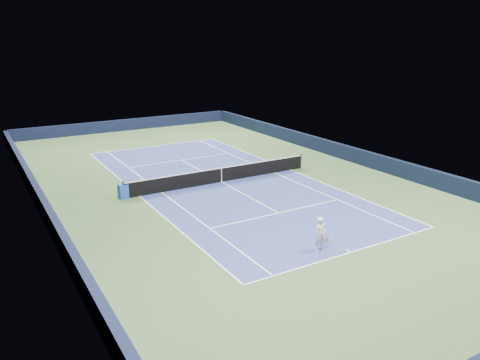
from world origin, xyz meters
TOP-DOWN VIEW (x-y plane):
  - ground at (0.00, 0.00)m, footprint 40.00×40.00m
  - wall_far at (0.00, 19.82)m, footprint 22.00×0.35m
  - wall_right at (10.82, 0.00)m, footprint 0.35×40.00m
  - wall_left at (-10.82, 0.00)m, footprint 0.35×40.00m
  - court_surface at (0.00, 0.00)m, footprint 10.97×23.77m
  - baseline_far at (0.00, 11.88)m, footprint 10.97×0.08m
  - baseline_near at (0.00, -11.88)m, footprint 10.97×0.08m
  - sideline_doubles_right at (5.49, 0.00)m, footprint 0.08×23.77m
  - sideline_doubles_left at (-5.49, 0.00)m, footprint 0.08×23.77m
  - sideline_singles_right at (4.12, 0.00)m, footprint 0.08×23.77m
  - sideline_singles_left at (-4.12, 0.00)m, footprint 0.08×23.77m
  - service_line_far at (0.00, 6.40)m, footprint 8.23×0.08m
  - service_line_near at (0.00, -6.40)m, footprint 8.23×0.08m
  - center_service_line at (0.00, 0.00)m, footprint 0.08×12.80m
  - center_mark_far at (0.00, 11.73)m, footprint 0.08×0.30m
  - center_mark_near at (0.00, -11.73)m, footprint 0.08×0.30m
  - tennis_net at (0.00, 0.00)m, footprint 12.90×0.10m
  - sponsor_cube at (-6.40, 0.14)m, footprint 0.59×0.52m
  - tennis_player at (-1.05, -11.03)m, footprint 0.76×1.25m

SIDE VIEW (x-z plane):
  - ground at x=0.00m, z-range 0.00..0.00m
  - court_surface at x=0.00m, z-range 0.00..0.01m
  - baseline_far at x=0.00m, z-range 0.01..0.01m
  - baseline_near at x=0.00m, z-range 0.01..0.01m
  - sideline_doubles_right at x=5.49m, z-range 0.01..0.01m
  - sideline_doubles_left at x=-5.49m, z-range 0.01..0.01m
  - sideline_singles_right at x=4.12m, z-range 0.01..0.01m
  - sideline_singles_left at x=-4.12m, z-range 0.01..0.01m
  - service_line_far at x=0.00m, z-range 0.01..0.01m
  - service_line_near at x=0.00m, z-range 0.01..0.01m
  - center_service_line at x=0.00m, z-range 0.01..0.01m
  - center_mark_far at x=0.00m, z-range 0.01..0.01m
  - center_mark_near at x=0.00m, z-range 0.01..0.01m
  - sponsor_cube at x=-6.40m, z-range 0.00..0.84m
  - tennis_net at x=0.00m, z-range -0.03..1.04m
  - wall_far at x=0.00m, z-range 0.00..1.10m
  - wall_right at x=10.82m, z-range 0.00..1.10m
  - wall_left at x=-10.82m, z-range 0.00..1.10m
  - tennis_player at x=-1.05m, z-range -0.66..2.22m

